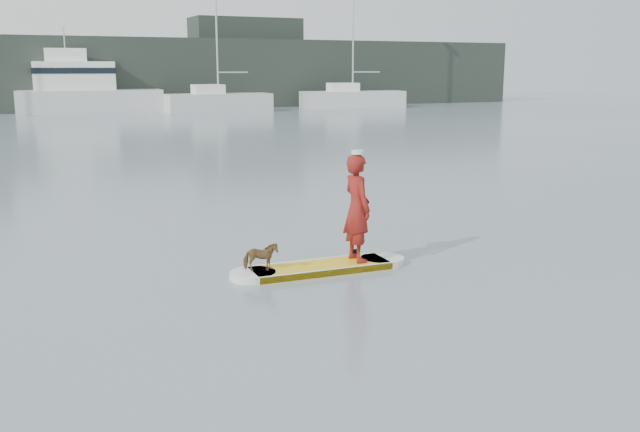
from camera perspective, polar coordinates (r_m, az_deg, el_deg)
name	(u,v)px	position (r m, az deg, el deg)	size (l,w,h in m)	color
ground	(296,282)	(12.09, -1.93, -5.32)	(140.00, 140.00, 0.00)	slate
paddleboard	(320,268)	(12.73, 0.00, -4.15)	(3.30, 0.92, 0.12)	yellow
paddler	(357,208)	(12.77, 2.99, 0.64)	(0.71, 0.46, 1.94)	maroon
white_cap	(358,152)	(12.61, 3.04, 5.12)	(0.22, 0.22, 0.07)	silver
dog	(261,257)	(12.28, -4.78, -3.29)	(0.27, 0.59, 0.50)	brown
paddle	(356,221)	(13.09, 2.86, -0.38)	(0.10, 0.30, 2.00)	black
sailboat_e	(218,101)	(58.54, -8.19, 9.08)	(8.44, 2.89, 12.17)	silver
sailboat_f	(352,97)	(64.44, 2.55, 9.48)	(9.51, 4.22, 13.75)	silver
motor_yacht_a	(83,89)	(59.84, -18.41, 9.60)	(11.22, 4.33, 6.58)	silver
shore_mass	(43,74)	(63.80, -21.31, 10.54)	(90.00, 6.00, 6.00)	#212923
shore_building_east	(246,62)	(68.44, -5.92, 12.14)	(10.00, 4.00, 8.00)	#212923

